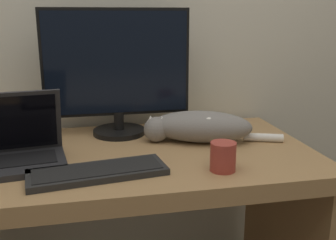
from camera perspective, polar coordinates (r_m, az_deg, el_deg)
name	(u,v)px	position (r m, az deg, el deg)	size (l,w,h in m)	color
desk	(130,194)	(1.49, -5.55, -10.62)	(1.33, 0.72, 0.75)	#A37A4C
monitor	(117,72)	(1.58, -7.38, 6.96)	(0.58, 0.21, 0.50)	black
laptop	(14,151)	(1.37, -21.51, -4.23)	(0.35, 0.28, 0.24)	#232326
external_keyboard	(98,172)	(1.23, -10.17, -7.43)	(0.44, 0.20, 0.02)	black
cat	(198,126)	(1.51, 4.38, -0.88)	(0.53, 0.27, 0.12)	gray
coffee_mug	(223,157)	(1.25, 7.98, -5.28)	(0.08, 0.08, 0.09)	#9E382D
small_toy	(211,120)	(1.74, 6.23, -0.04)	(0.06, 0.06, 0.06)	gold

